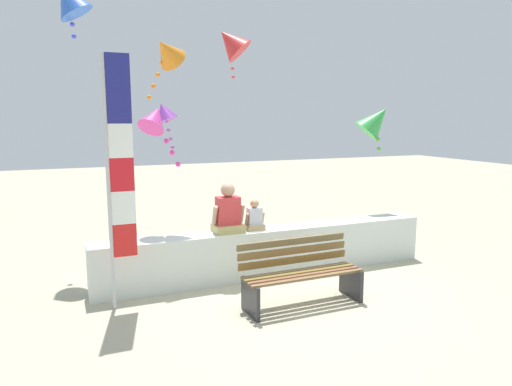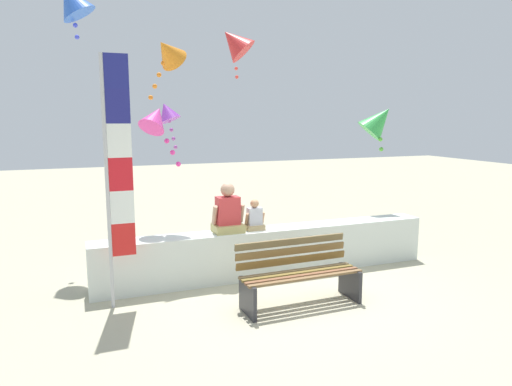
# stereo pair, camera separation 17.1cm
# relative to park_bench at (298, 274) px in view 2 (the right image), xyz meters

# --- Properties ---
(ground_plane) EXTENTS (40.00, 40.00, 0.00)m
(ground_plane) POSITION_rel_park_bench_xyz_m (0.11, 0.30, -0.42)
(ground_plane) COLOR #ADA88C
(seawall_ledge) EXTENTS (5.67, 0.46, 0.78)m
(seawall_ledge) POSITION_rel_park_bench_xyz_m (0.11, 1.29, -0.03)
(seawall_ledge) COLOR silver
(seawall_ledge) RESTS_ON ground
(park_bench) EXTENTS (1.71, 0.64, 0.88)m
(park_bench) POSITION_rel_park_bench_xyz_m (0.00, 0.00, 0.00)
(park_bench) COLOR brown
(park_bench) RESTS_ON ground
(person_adult) EXTENTS (0.51, 0.38, 0.79)m
(person_adult) POSITION_rel_park_bench_xyz_m (-0.60, 1.30, 0.66)
(person_adult) COLOR tan
(person_adult) RESTS_ON seawall_ledge
(person_child) EXTENTS (0.32, 0.24, 0.50)m
(person_child) POSITION_rel_park_bench_xyz_m (-0.15, 1.30, 0.55)
(person_child) COLOR tan
(person_child) RESTS_ON seawall_ledge
(flag_banner) EXTENTS (0.36, 0.05, 3.38)m
(flag_banner) POSITION_rel_park_bench_xyz_m (-2.31, 0.81, 1.49)
(flag_banner) COLOR #B7B7BC
(flag_banner) RESTS_ON ground
(kite_green) EXTENTS (0.95, 0.82, 0.98)m
(kite_green) POSITION_rel_park_bench_xyz_m (2.72, 2.07, 2.10)
(kite_green) COLOR green
(kite_red) EXTENTS (1.10, 0.99, 1.21)m
(kite_red) POSITION_rel_park_bench_xyz_m (0.61, 4.53, 3.79)
(kite_red) COLOR red
(kite_orange) EXTENTS (0.76, 0.74, 1.07)m
(kite_orange) POSITION_rel_park_bench_xyz_m (-1.31, 2.21, 3.19)
(kite_orange) COLOR orange
(kite_blue) EXTENTS (0.85, 0.71, 0.94)m
(kite_blue) POSITION_rel_park_bench_xyz_m (-2.69, 3.21, 4.08)
(kite_blue) COLOR blue
(kite_magenta) EXTENTS (0.71, 0.72, 1.05)m
(kite_magenta) POSITION_rel_park_bench_xyz_m (-1.56, 1.99, 2.13)
(kite_magenta) COLOR #DB3D9E
(kite_purple) EXTENTS (0.69, 0.71, 1.01)m
(kite_purple) POSITION_rel_park_bench_xyz_m (-1.04, 3.79, 2.25)
(kite_purple) COLOR purple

